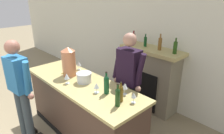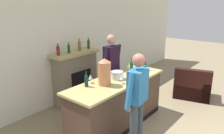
# 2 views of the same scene
# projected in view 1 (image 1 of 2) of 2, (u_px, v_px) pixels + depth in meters

# --- Properties ---
(wall_back_panel) EXTENTS (12.00, 0.07, 2.75)m
(wall_back_panel) POSITION_uv_depth(u_px,v_px,m) (144.00, 40.00, 4.36)
(wall_back_panel) COLOR silver
(wall_back_panel) RESTS_ON ground_plane
(bar_counter) EXTENTS (2.36, 0.79, 1.00)m
(bar_counter) POSITION_uv_depth(u_px,v_px,m) (83.00, 109.00, 3.40)
(bar_counter) COLOR #493429
(bar_counter) RESTS_ON ground_plane
(fireplace_stone) EXTENTS (1.29, 0.52, 1.63)m
(fireplace_stone) POSITION_uv_depth(u_px,v_px,m) (150.00, 78.00, 4.16)
(fireplace_stone) COLOR gray
(fireplace_stone) RESTS_ON ground_plane
(person_customer) EXTENTS (0.66, 0.34, 1.74)m
(person_customer) POSITION_uv_depth(u_px,v_px,m) (20.00, 89.00, 3.07)
(person_customer) COLOR #343F46
(person_customer) RESTS_ON ground_plane
(person_bartender) EXTENTS (0.66, 0.31, 1.80)m
(person_bartender) POSITION_uv_depth(u_px,v_px,m) (128.00, 82.00, 3.24)
(person_bartender) COLOR black
(person_bartender) RESTS_ON ground_plane
(copper_dispenser) EXTENTS (0.24, 0.28, 0.51)m
(copper_dispenser) POSITION_uv_depth(u_px,v_px,m) (69.00, 61.00, 3.39)
(copper_dispenser) COLOR #C0724C
(copper_dispenser) RESTS_ON bar_counter
(ice_bucket_steel) EXTENTS (0.25, 0.25, 0.16)m
(ice_bucket_steel) POSITION_uv_depth(u_px,v_px,m) (84.00, 77.00, 3.19)
(ice_bucket_steel) COLOR silver
(ice_bucket_steel) RESTS_ON bar_counter
(wine_bottle_burgundy_dark) EXTENTS (0.07, 0.07, 0.29)m
(wine_bottle_burgundy_dark) POSITION_uv_depth(u_px,v_px,m) (70.00, 62.00, 3.75)
(wine_bottle_burgundy_dark) COLOR #0D2E27
(wine_bottle_burgundy_dark) RESTS_ON bar_counter
(wine_bottle_port_short) EXTENTS (0.07, 0.07, 0.33)m
(wine_bottle_port_short) POSITION_uv_depth(u_px,v_px,m) (106.00, 84.00, 2.81)
(wine_bottle_port_short) COLOR #104222
(wine_bottle_port_short) RESTS_ON bar_counter
(wine_bottle_merlot_tall) EXTENTS (0.07, 0.07, 0.31)m
(wine_bottle_merlot_tall) POSITION_uv_depth(u_px,v_px,m) (118.00, 96.00, 2.51)
(wine_bottle_merlot_tall) COLOR #183917
(wine_bottle_merlot_tall) RESTS_ON bar_counter
(wine_bottle_cabernet_heavy) EXTENTS (0.07, 0.07, 0.28)m
(wine_bottle_cabernet_heavy) POSITION_uv_depth(u_px,v_px,m) (121.00, 93.00, 2.62)
(wine_bottle_cabernet_heavy) COLOR brown
(wine_bottle_cabernet_heavy) RESTS_ON bar_counter
(wine_glass_front_left) EXTENTS (0.08, 0.08, 0.17)m
(wine_glass_front_left) POSITION_uv_depth(u_px,v_px,m) (79.00, 64.00, 3.67)
(wine_glass_front_left) COLOR silver
(wine_glass_front_left) RESTS_ON bar_counter
(wine_glass_front_right) EXTENTS (0.07, 0.07, 0.15)m
(wine_glass_front_right) POSITION_uv_depth(u_px,v_px,m) (134.00, 96.00, 2.59)
(wine_glass_front_right) COLOR silver
(wine_glass_front_right) RESTS_ON bar_counter
(wine_glass_near_bucket) EXTENTS (0.07, 0.07, 0.15)m
(wine_glass_near_bucket) POSITION_uv_depth(u_px,v_px,m) (96.00, 86.00, 2.85)
(wine_glass_near_bucket) COLOR silver
(wine_glass_near_bucket) RESTS_ON bar_counter
(wine_glass_by_dispenser) EXTENTS (0.08, 0.08, 0.17)m
(wine_glass_by_dispenser) POSITION_uv_depth(u_px,v_px,m) (67.00, 76.00, 3.13)
(wine_glass_by_dispenser) COLOR silver
(wine_glass_by_dispenser) RESTS_ON bar_counter
(wine_glass_mid_counter) EXTENTS (0.08, 0.08, 0.18)m
(wine_glass_mid_counter) POSITION_uv_depth(u_px,v_px,m) (125.00, 86.00, 2.80)
(wine_glass_mid_counter) COLOR silver
(wine_glass_mid_counter) RESTS_ON bar_counter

